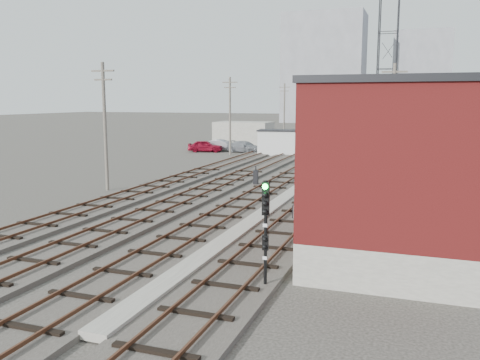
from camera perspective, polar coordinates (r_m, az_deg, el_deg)
The scene contains 23 objects.
ground at distance 71.41m, azimuth 12.67°, elevation 3.63°, with size 320.00×320.00×0.00m, color #282621.
track_right at distance 50.37m, azimuth 12.59°, elevation 1.59°, with size 3.20×90.00×0.39m.
track_mid_right at distance 50.99m, azimuth 8.12°, elevation 1.80°, with size 3.20×90.00×0.39m.
track_mid_left at distance 51.92m, azimuth 3.79°, elevation 2.00°, with size 3.20×90.00×0.39m.
track_left at distance 53.13m, azimuth -0.37°, elevation 2.18°, with size 3.20×90.00×0.39m.
platform_curb at distance 26.62m, azimuth 1.61°, elevation -4.68°, with size 0.90×28.00×0.26m, color gray.
brick_building at distance 22.81m, azimuth 17.02°, elevation 1.56°, with size 6.54×12.20×7.22m.
lattice_tower at distance 45.72m, azimuth 16.07°, elevation 10.01°, with size 1.60×1.60×15.00m.
utility_pole_left_a at distance 37.12m, azimuth -14.93°, elevation 6.19°, with size 1.80×0.24×9.00m.
utility_pole_left_b at distance 59.44m, azimuth -1.13°, elevation 7.44°, with size 1.80×0.24×9.00m.
utility_pole_left_c at distance 83.30m, azimuth 4.99°, elevation 7.86°, with size 1.80×0.24×9.00m.
utility_pole_right_a at distance 38.70m, azimuth 16.73°, elevation 6.22°, with size 1.80×0.24×9.00m.
utility_pole_right_b at distance 68.66m, azimuth 18.03°, elevation 7.22°, with size 1.80×0.24×9.00m.
apartment_left at distance 148.24m, azimuth 9.41°, elevation 12.22°, with size 22.00×14.00×30.00m, color gray.
apartment_right at distance 160.75m, azimuth 19.69°, elevation 10.85°, with size 16.00×12.00×26.00m, color gray.
shed_left at distance 74.88m, azimuth 0.42°, elevation 5.32°, with size 8.00×5.00×3.20m, color gray.
shed_right at distance 80.74m, azimuth 19.96°, elevation 5.34°, with size 6.00×6.00×4.00m, color gray.
signal_mast at distance 17.13m, azimuth 2.87°, elevation -5.35°, with size 0.40×0.40×3.78m.
switch_stand at distance 37.77m, azimuth 1.78°, elevation 0.28°, with size 0.38×0.38×1.48m.
site_trailer at distance 59.55m, azimuth 5.45°, elevation 4.22°, with size 7.31×3.80×2.96m.
car_red at distance 63.21m, azimuth -3.92°, elevation 3.83°, with size 1.73×4.30×1.47m, color maroon.
car_silver at distance 64.56m, azimuth -2.09°, elevation 3.93°, with size 1.51×4.32×1.42m, color #97989E.
car_grey at distance 62.34m, azimuth 0.57°, elevation 3.75°, with size 1.96×4.83×1.40m, color gray.
Camera 1 is at (8.43, -10.62, 6.44)m, focal length 38.00 mm.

